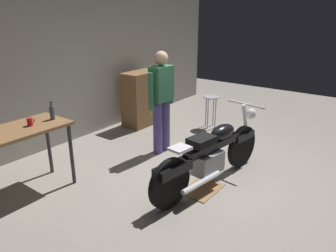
{
  "coord_description": "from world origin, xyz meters",
  "views": [
    {
      "loc": [
        -3.62,
        -1.99,
        2.26
      ],
      "look_at": [
        -0.04,
        0.7,
        0.65
      ],
      "focal_mm": 34.58,
      "sensor_mm": 36.0,
      "label": 1
    }
  ],
  "objects_px": {
    "person_standing": "(161,98)",
    "shop_stool": "(211,103)",
    "mug_red_diner": "(30,122)",
    "bottle": "(52,112)",
    "motorcycle": "(211,154)",
    "wooden_dresser": "(142,99)"
  },
  "relations": [
    {
      "from": "person_standing",
      "to": "shop_stool",
      "type": "distance_m",
      "value": 1.6
    },
    {
      "from": "mug_red_diner",
      "to": "bottle",
      "type": "distance_m",
      "value": 0.32
    },
    {
      "from": "motorcycle",
      "to": "mug_red_diner",
      "type": "xyz_separation_m",
      "value": [
        -1.49,
        1.75,
        0.5
      ]
    },
    {
      "from": "wooden_dresser",
      "to": "motorcycle",
      "type": "bearing_deg",
      "value": -118.81
    },
    {
      "from": "motorcycle",
      "to": "shop_stool",
      "type": "relative_size",
      "value": 3.41
    },
    {
      "from": "person_standing",
      "to": "mug_red_diner",
      "type": "relative_size",
      "value": 15.95
    },
    {
      "from": "motorcycle",
      "to": "wooden_dresser",
      "type": "bearing_deg",
      "value": 68.89
    },
    {
      "from": "motorcycle",
      "to": "bottle",
      "type": "relative_size",
      "value": 9.04
    },
    {
      "from": "motorcycle",
      "to": "shop_stool",
      "type": "bearing_deg",
      "value": 37.72
    },
    {
      "from": "mug_red_diner",
      "to": "person_standing",
      "type": "bearing_deg",
      "value": -15.3
    },
    {
      "from": "person_standing",
      "to": "shop_stool",
      "type": "height_order",
      "value": "person_standing"
    },
    {
      "from": "bottle",
      "to": "wooden_dresser",
      "type": "bearing_deg",
      "value": 14.55
    },
    {
      "from": "motorcycle",
      "to": "person_standing",
      "type": "bearing_deg",
      "value": 76.54
    },
    {
      "from": "wooden_dresser",
      "to": "bottle",
      "type": "relative_size",
      "value": 4.56
    },
    {
      "from": "shop_stool",
      "to": "wooden_dresser",
      "type": "xyz_separation_m",
      "value": [
        -0.7,
        1.23,
        0.05
      ]
    },
    {
      "from": "shop_stool",
      "to": "person_standing",
      "type": "bearing_deg",
      "value": 178.13
    },
    {
      "from": "shop_stool",
      "to": "wooden_dresser",
      "type": "height_order",
      "value": "wooden_dresser"
    },
    {
      "from": "shop_stool",
      "to": "bottle",
      "type": "height_order",
      "value": "bottle"
    },
    {
      "from": "person_standing",
      "to": "mug_red_diner",
      "type": "height_order",
      "value": "person_standing"
    },
    {
      "from": "wooden_dresser",
      "to": "mug_red_diner",
      "type": "relative_size",
      "value": 10.51
    },
    {
      "from": "motorcycle",
      "to": "wooden_dresser",
      "type": "distance_m",
      "value": 2.73
    },
    {
      "from": "person_standing",
      "to": "bottle",
      "type": "height_order",
      "value": "person_standing"
    }
  ]
}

